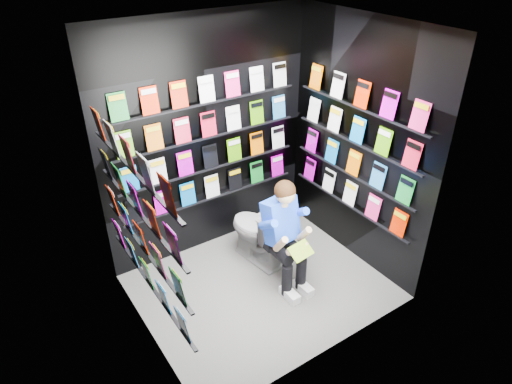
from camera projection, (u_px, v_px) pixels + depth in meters
floor at (261, 287)px, 4.77m from camera, size 2.40×2.40×0.00m
ceiling at (263, 28)px, 3.44m from camera, size 2.40×2.40×0.00m
wall_back at (208, 140)px, 4.82m from camera, size 2.40×0.04×2.60m
wall_front at (338, 232)px, 3.39m from camera, size 2.40×0.04×2.60m
wall_left at (134, 220)px, 3.53m from camera, size 0.04×2.00×2.60m
wall_right at (358, 147)px, 4.68m from camera, size 0.04×2.00×2.60m
comics_back at (210, 141)px, 4.79m from camera, size 2.10×0.06×1.37m
comics_left at (138, 218)px, 3.54m from camera, size 0.06×1.70×1.37m
comics_right at (356, 147)px, 4.66m from camera, size 0.06×1.70×1.37m
toilet at (258, 232)px, 4.98m from camera, size 0.51×0.79×0.73m
longbox at (267, 238)px, 5.23m from camera, size 0.28×0.46×0.33m
longbox_lid at (268, 225)px, 5.13m from camera, size 0.31×0.49×0.03m
reader at (280, 220)px, 4.53m from camera, size 0.55×0.74×1.26m
held_comic at (301, 251)px, 4.36m from camera, size 0.26×0.17×0.10m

